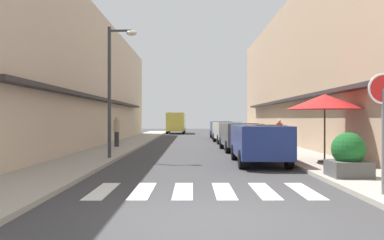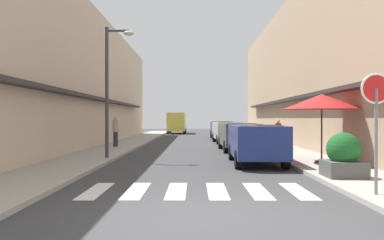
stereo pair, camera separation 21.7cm
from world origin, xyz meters
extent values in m
plane|color=#38383A|center=(0.00, 15.88, 0.00)|extent=(87.32, 87.32, 0.00)
cube|color=#9E998E|center=(-4.48, 15.88, 0.06)|extent=(2.38, 55.57, 0.12)
cube|color=#9E998E|center=(4.48, 15.88, 0.06)|extent=(2.38, 55.57, 0.12)
cube|color=#C6B299|center=(-8.17, 16.86, 4.02)|extent=(5.00, 37.72, 8.03)
cube|color=#332D2D|center=(-5.42, 16.86, 2.80)|extent=(0.50, 26.41, 0.16)
cube|color=tan|center=(8.17, 16.86, 4.54)|extent=(5.00, 37.72, 9.07)
cube|color=#332D2D|center=(5.42, 16.86, 2.80)|extent=(0.50, 26.41, 0.16)
cube|color=silver|center=(-2.38, 2.57, 0.01)|extent=(0.45, 2.20, 0.01)
cube|color=silver|center=(-1.43, 2.57, 0.01)|extent=(0.45, 2.20, 0.01)
cube|color=silver|center=(-0.48, 2.57, 0.01)|extent=(0.45, 2.20, 0.01)
cube|color=silver|center=(0.47, 2.57, 0.01)|extent=(0.45, 2.20, 0.01)
cube|color=silver|center=(1.42, 2.57, 0.01)|extent=(0.45, 2.20, 0.01)
cube|color=silver|center=(2.38, 2.57, 0.01)|extent=(0.45, 2.20, 0.01)
cube|color=navy|center=(2.24, 8.07, 0.89)|extent=(1.82, 4.44, 1.13)
cube|color=black|center=(2.24, 7.84, 1.19)|extent=(1.51, 2.49, 0.56)
cylinder|color=black|center=(1.47, 9.53, 0.32)|extent=(0.23, 0.64, 0.64)
cylinder|color=black|center=(3.06, 9.51, 0.32)|extent=(0.23, 0.64, 0.64)
cylinder|color=black|center=(1.42, 6.62, 0.32)|extent=(0.23, 0.64, 0.64)
cylinder|color=black|center=(3.01, 6.60, 0.32)|extent=(0.23, 0.64, 0.64)
cube|color=#4C5156|center=(2.24, 14.14, 0.89)|extent=(1.87, 4.45, 1.13)
cube|color=black|center=(2.24, 13.92, 1.19)|extent=(1.54, 2.51, 0.56)
cylinder|color=black|center=(1.40, 15.57, 0.32)|extent=(0.24, 0.65, 0.64)
cylinder|color=black|center=(2.99, 15.62, 0.32)|extent=(0.24, 0.65, 0.64)
cylinder|color=black|center=(1.48, 12.67, 0.32)|extent=(0.24, 0.65, 0.64)
cylinder|color=black|center=(3.07, 12.71, 0.32)|extent=(0.24, 0.65, 0.64)
cube|color=silver|center=(2.24, 20.83, 0.89)|extent=(1.94, 4.23, 1.13)
cube|color=black|center=(2.24, 20.62, 1.19)|extent=(1.58, 2.39, 0.56)
cylinder|color=black|center=(1.38, 22.16, 0.32)|extent=(0.25, 0.65, 0.64)
cylinder|color=black|center=(2.97, 22.23, 0.32)|extent=(0.25, 0.65, 0.64)
cylinder|color=black|center=(1.51, 19.42, 0.32)|extent=(0.25, 0.65, 0.64)
cylinder|color=black|center=(3.10, 19.49, 0.32)|extent=(0.25, 0.65, 0.64)
cube|color=navy|center=(2.24, 26.91, 0.89)|extent=(1.77, 4.01, 1.13)
cube|color=black|center=(2.24, 26.71, 1.19)|extent=(1.48, 2.25, 0.56)
cylinder|color=black|center=(1.44, 28.22, 0.32)|extent=(0.22, 0.64, 0.64)
cylinder|color=black|center=(3.03, 28.23, 0.32)|extent=(0.22, 0.64, 0.64)
cylinder|color=black|center=(1.45, 25.59, 0.32)|extent=(0.22, 0.64, 0.64)
cylinder|color=black|center=(3.04, 25.59, 0.32)|extent=(0.22, 0.64, 0.64)
cube|color=#D8CC4C|center=(-2.09, 38.40, 1.34)|extent=(2.02, 5.42, 2.03)
cube|color=black|center=(-2.09, 38.13, 2.09)|extent=(1.68, 3.04, 0.56)
cylinder|color=black|center=(-2.96, 40.19, 0.32)|extent=(0.23, 0.64, 0.64)
cylinder|color=black|center=(-1.17, 40.17, 0.32)|extent=(0.23, 0.64, 0.64)
cylinder|color=black|center=(-3.01, 36.63, 0.32)|extent=(0.23, 0.64, 0.64)
cylinder|color=black|center=(-1.22, 36.60, 0.32)|extent=(0.23, 0.64, 0.64)
cylinder|color=slate|center=(3.74, 1.56, 1.23)|extent=(0.07, 0.07, 2.21)
cylinder|color=red|center=(3.74, 1.56, 2.33)|extent=(0.64, 0.03, 0.64)
torus|color=white|center=(3.74, 1.56, 2.33)|extent=(0.65, 0.05, 0.65)
cylinder|color=#38383D|center=(-3.63, 9.33, 2.78)|extent=(0.14, 0.14, 5.31)
cylinder|color=#38383D|center=(-3.18, 9.33, 5.28)|extent=(0.90, 0.10, 0.10)
ellipsoid|color=beige|center=(-2.73, 9.33, 5.18)|extent=(0.44, 0.28, 0.20)
cylinder|color=#262626|center=(4.56, 7.65, 0.15)|extent=(0.48, 0.48, 0.06)
cylinder|color=#4C3823|center=(4.56, 7.65, 1.22)|extent=(0.06, 0.06, 2.20)
cone|color=red|center=(4.56, 7.65, 2.32)|extent=(2.77, 2.77, 0.55)
cube|color=#4C4C4C|center=(4.00, 4.07, 0.34)|extent=(1.02, 1.02, 0.43)
sphere|color=#195623|center=(4.00, 4.07, 0.87)|extent=(0.91, 0.91, 0.91)
cylinder|color=#282B33|center=(4.49, 14.74, 0.49)|extent=(0.26, 0.26, 0.74)
cylinder|color=maroon|center=(4.49, 14.74, 1.16)|extent=(0.34, 0.34, 0.59)
sphere|color=tan|center=(4.49, 14.74, 1.55)|extent=(0.20, 0.20, 0.20)
cylinder|color=#282B33|center=(-4.53, 15.57, 0.54)|extent=(0.26, 0.26, 0.83)
cylinder|color=tan|center=(-4.53, 15.57, 1.28)|extent=(0.34, 0.34, 0.66)
sphere|color=tan|center=(-4.53, 15.57, 1.72)|extent=(0.23, 0.23, 0.23)
camera|label=1|loc=(-0.27, -6.70, 1.71)|focal=36.93mm
camera|label=2|loc=(-0.05, -6.70, 1.71)|focal=36.93mm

